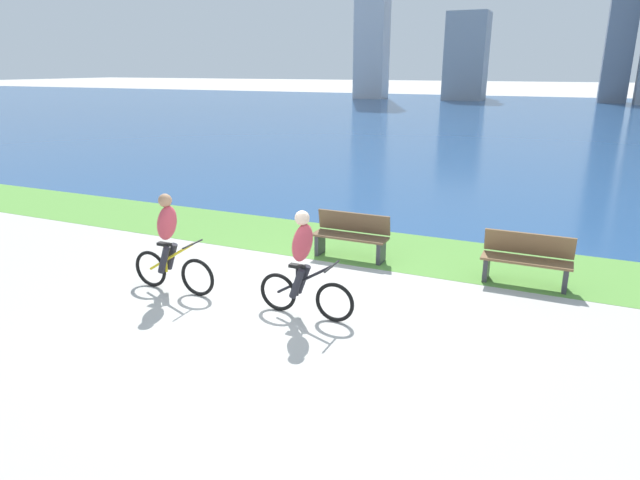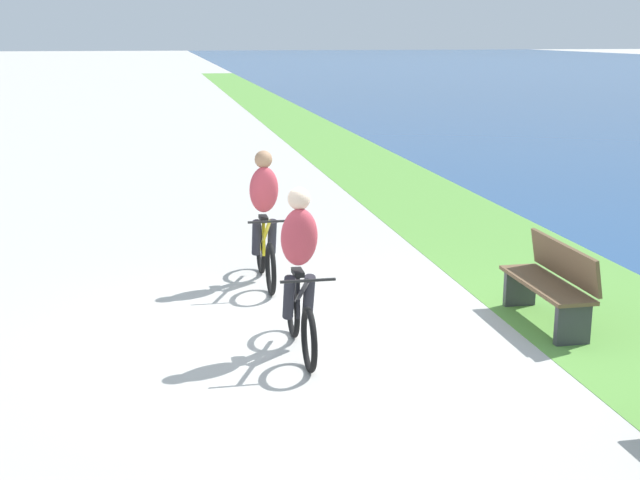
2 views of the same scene
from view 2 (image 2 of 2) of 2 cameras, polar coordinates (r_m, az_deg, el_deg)
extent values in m
plane|color=#B2AFA8|center=(9.08, -0.80, -6.17)|extent=(300.00, 300.00, 0.00)
cube|color=#59933D|center=(10.22, 18.51, -4.60)|extent=(120.00, 2.46, 0.01)
torus|color=black|center=(7.97, -0.74, -6.70)|extent=(0.62, 0.06, 0.62)
torus|color=black|center=(8.86, -1.83, -4.59)|extent=(0.62, 0.06, 0.62)
cylinder|color=black|center=(8.35, -1.36, -3.72)|extent=(0.93, 0.04, 0.60)
cylinder|color=black|center=(8.47, -1.49, -3.81)|extent=(0.04, 0.04, 0.46)
cube|color=black|center=(8.40, -1.50, -2.18)|extent=(0.24, 0.10, 0.05)
cylinder|color=black|center=(7.84, -0.82, -2.74)|extent=(0.03, 0.52, 0.03)
ellipsoid|color=#BF3F4C|center=(8.21, -1.41, 0.19)|extent=(0.40, 0.36, 0.65)
sphere|color=beige|center=(8.13, -1.42, 2.79)|extent=(0.22, 0.22, 0.22)
cylinder|color=#26262D|center=(8.44, -0.76, -3.80)|extent=(0.27, 0.11, 0.49)
cylinder|color=#26262D|center=(8.41, -2.11, -3.88)|extent=(0.27, 0.11, 0.49)
torus|color=black|center=(10.27, -3.33, -1.94)|extent=(0.65, 0.06, 0.65)
torus|color=black|center=(11.20, -4.00, -0.62)|extent=(0.65, 0.06, 0.65)
cylinder|color=gold|center=(10.69, -3.72, 0.27)|extent=(0.95, 0.04, 0.61)
cylinder|color=gold|center=(10.82, -3.80, 0.16)|extent=(0.04, 0.04, 0.47)
cube|color=black|center=(10.76, -3.82, 1.48)|extent=(0.24, 0.10, 0.05)
cylinder|color=black|center=(10.17, -3.41, 1.24)|extent=(0.03, 0.52, 0.03)
ellipsoid|color=#BF3F4C|center=(10.59, -3.78, 3.38)|extent=(0.40, 0.36, 0.65)
sphere|color=#A57A59|center=(10.53, -3.82, 5.42)|extent=(0.22, 0.22, 0.22)
cylinder|color=#26262D|center=(10.78, -3.24, 0.21)|extent=(0.27, 0.11, 0.49)
cylinder|color=#26262D|center=(10.75, -4.29, 0.16)|extent=(0.27, 0.11, 0.49)
cube|color=brown|center=(9.51, 14.91, -2.88)|extent=(1.50, 0.45, 0.04)
cube|color=brown|center=(9.53, 16.06, -1.36)|extent=(1.50, 0.11, 0.40)
cube|color=#38383D|center=(9.02, 16.60, -5.39)|extent=(0.08, 0.37, 0.45)
cube|color=#38383D|center=(10.13, 13.25, -3.08)|extent=(0.08, 0.37, 0.45)
camera|label=1|loc=(7.19, -63.77, 10.69)|focal=30.77mm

